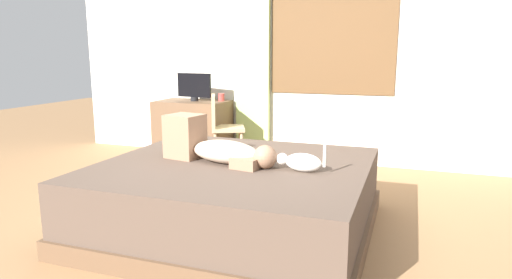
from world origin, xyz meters
TOP-DOWN VIEW (x-y plane):
  - ground_plane at (0.00, 0.00)m, footprint 16.00×16.00m
  - back_wall_with_window at (0.01, 2.50)m, footprint 6.40×0.14m
  - bed at (0.05, 0.08)m, footprint 2.02×1.87m
  - person_lying at (-0.12, 0.09)m, footprint 0.94×0.40m
  - cat at (0.57, 0.02)m, footprint 0.36×0.13m
  - desk at (-1.36, 2.11)m, footprint 0.90×0.56m
  - tv_monitor at (-1.33, 2.11)m, footprint 0.48×0.10m
  - cup at (-1.01, 2.22)m, footprint 0.08×0.08m
  - chair_by_desk at (-0.83, 1.82)m, footprint 0.50×0.50m
  - curtain_left at (-0.64, 2.39)m, footprint 0.44×0.06m

SIDE VIEW (x-z plane):
  - ground_plane at x=0.00m, z-range 0.00..0.00m
  - bed at x=0.05m, z-range 0.00..0.52m
  - desk at x=-1.36m, z-range 0.00..0.74m
  - chair_by_desk at x=-0.83m, z-range 0.08..0.94m
  - cat at x=0.57m, z-range 0.49..0.70m
  - person_lying at x=-0.12m, z-range 0.47..0.81m
  - cup at x=-1.01m, z-range 0.74..0.84m
  - tv_monitor at x=-1.33m, z-range 0.75..1.10m
  - curtain_left at x=-0.64m, z-range 0.00..2.35m
  - back_wall_with_window at x=0.01m, z-range 0.00..2.90m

